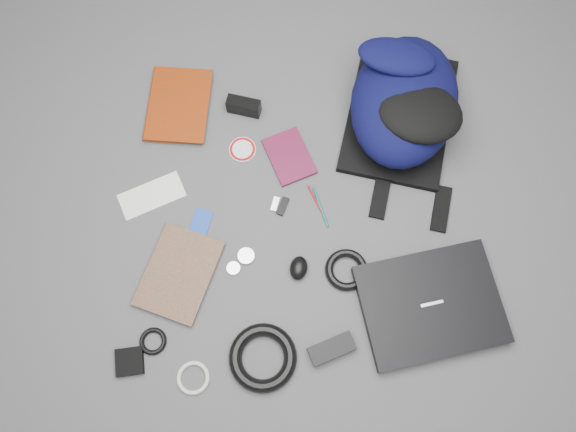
{
  "coord_description": "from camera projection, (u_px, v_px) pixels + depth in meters",
  "views": [
    {
      "loc": [
        -0.04,
        -0.53,
        1.72
      ],
      "look_at": [
        0.0,
        0.0,
        0.02
      ],
      "focal_mm": 35.0,
      "sensor_mm": 36.0,
      "label": 1
    }
  ],
  "objects": [
    {
      "name": "comic_book",
      "position": [
        149.0,
        263.0,
        1.74
      ],
      "size": [
        0.3,
        0.34,
        0.02
      ],
      "primitive_type": "imported",
      "rotation": [
        0.0,
        0.0,
        -0.41
      ],
      "color": "#BD740D",
      "rests_on": "ground"
    },
    {
      "name": "power_brick",
      "position": [
        332.0,
        349.0,
        1.66
      ],
      "size": [
        0.15,
        0.1,
        0.03
      ],
      "primitive_type": "cube",
      "rotation": [
        0.0,
        0.0,
        0.32
      ],
      "color": "black",
      "rests_on": "ground"
    },
    {
      "name": "id_badge",
      "position": [
        201.0,
        223.0,
        1.79
      ],
      "size": [
        0.09,
        0.1,
        0.0
      ],
      "primitive_type": "cube",
      "rotation": [
        0.0,
        0.0,
        -0.34
      ],
      "color": "#163FAB",
      "rests_on": "ground"
    },
    {
      "name": "white_cable_coil",
      "position": [
        193.0,
        378.0,
        1.64
      ],
      "size": [
        0.12,
        0.12,
        0.01
      ],
      "primitive_type": "torus",
      "rotation": [
        0.0,
        0.0,
        0.26
      ],
      "color": "silver",
      "rests_on": "ground"
    },
    {
      "name": "sticker_disc",
      "position": [
        242.0,
        149.0,
        1.87
      ],
      "size": [
        0.1,
        0.1,
        0.0
      ],
      "primitive_type": "cylinder",
      "rotation": [
        0.0,
        0.0,
        -0.07
      ],
      "color": "white",
      "rests_on": "ground"
    },
    {
      "name": "usb_silver",
      "position": [
        275.0,
        204.0,
        1.81
      ],
      "size": [
        0.03,
        0.05,
        0.01
      ],
      "primitive_type": "cube",
      "rotation": [
        0.0,
        0.0,
        -0.34
      ],
      "color": "#B2B2B4",
      "rests_on": "ground"
    },
    {
      "name": "pouch",
      "position": [
        130.0,
        362.0,
        1.65
      ],
      "size": [
        0.09,
        0.09,
        0.02
      ],
      "primitive_type": "cube",
      "rotation": [
        0.0,
        0.0,
        0.06
      ],
      "color": "black",
      "rests_on": "ground"
    },
    {
      "name": "cable_coil",
      "position": [
        346.0,
        270.0,
        1.73
      ],
      "size": [
        0.17,
        0.17,
        0.03
      ],
      "primitive_type": "torus",
      "rotation": [
        0.0,
        0.0,
        -0.39
      ],
      "color": "black",
      "rests_on": "ground"
    },
    {
      "name": "envelope",
      "position": [
        152.0,
        195.0,
        1.82
      ],
      "size": [
        0.23,
        0.16,
        0.0
      ],
      "primitive_type": "cube",
      "rotation": [
        0.0,
        0.0,
        0.36
      ],
      "color": "white",
      "rests_on": "ground"
    },
    {
      "name": "mouse",
      "position": [
        299.0,
        268.0,
        1.73
      ],
      "size": [
        0.07,
        0.09,
        0.04
      ],
      "primitive_type": "ellipsoid",
      "rotation": [
        0.0,
        0.0,
        -0.25
      ],
      "color": "black",
      "rests_on": "ground"
    },
    {
      "name": "textbook_red",
      "position": [
        148.0,
        103.0,
        1.9
      ],
      "size": [
        0.24,
        0.3,
        0.03
      ],
      "primitive_type": "imported",
      "rotation": [
        0.0,
        0.0,
        -0.14
      ],
      "color": "maroon",
      "rests_on": "ground"
    },
    {
      "name": "laptop",
      "position": [
        430.0,
        305.0,
        1.69
      ],
      "size": [
        0.45,
        0.38,
        0.04
      ],
      "primitive_type": "cube",
      "rotation": [
        0.0,
        0.0,
        0.15
      ],
      "color": "black",
      "rests_on": "ground"
    },
    {
      "name": "ground",
      "position": [
        288.0,
        218.0,
        1.8
      ],
      "size": [
        4.0,
        4.0,
        0.0
      ],
      "primitive_type": "plane",
      "color": "#4F4F51",
      "rests_on": "ground"
    },
    {
      "name": "backpack",
      "position": [
        404.0,
        101.0,
        1.8
      ],
      "size": [
        0.5,
        0.61,
        0.22
      ],
      "primitive_type": null,
      "rotation": [
        0.0,
        0.0,
        -0.29
      ],
      "color": "black",
      "rests_on": "ground"
    },
    {
      "name": "compact_camera",
      "position": [
        244.0,
        106.0,
        1.88
      ],
      "size": [
        0.12,
        0.07,
        0.06
      ],
      "primitive_type": "cube",
      "rotation": [
        0.0,
        0.0,
        -0.3
      ],
      "color": "black",
      "rests_on": "ground"
    },
    {
      "name": "pen_teal",
      "position": [
        321.0,
        207.0,
        1.8
      ],
      "size": [
        0.04,
        0.14,
        0.01
      ],
      "primitive_type": "cylinder",
      "rotation": [
        1.57,
        0.0,
        0.25
      ],
      "color": "#0A625D",
      "rests_on": "ground"
    },
    {
      "name": "headphone_right",
      "position": [
        246.0,
        256.0,
        1.75
      ],
      "size": [
        0.07,
        0.07,
        0.01
      ],
      "primitive_type": "cylinder",
      "rotation": [
        0.0,
        0.0,
        -0.35
      ],
      "color": "silver",
      "rests_on": "ground"
    },
    {
      "name": "usb_black",
      "position": [
        283.0,
        206.0,
        1.8
      ],
      "size": [
        0.05,
        0.07,
        0.01
      ],
      "primitive_type": "cube",
      "rotation": [
        0.0,
        0.0,
        -0.43
      ],
      "color": "black",
      "rests_on": "ground"
    },
    {
      "name": "dvd_case",
      "position": [
        289.0,
        157.0,
        1.85
      ],
      "size": [
        0.18,
        0.21,
        0.01
      ],
      "primitive_type": "cube",
      "rotation": [
        0.0,
        0.0,
        0.34
      ],
      "color": "#4A0E25",
      "rests_on": "ground"
    },
    {
      "name": "headphone_left",
      "position": [
        234.0,
        268.0,
        1.74
      ],
      "size": [
        0.05,
        0.05,
        0.01
      ],
      "primitive_type": "cylinder",
      "rotation": [
        0.0,
        0.0,
        0.32
      ],
      "color": "silver",
      "rests_on": "ground"
    },
    {
      "name": "pen_red",
      "position": [
        317.0,
        202.0,
        1.81
      ],
      "size": [
        0.05,
        0.12,
        0.01
      ],
      "primitive_type": "cylinder",
      "rotation": [
        1.57,
        0.0,
        0.39
      ],
      "color": "maroon",
      "rests_on": "ground"
    },
    {
      "name": "power_cord_coil",
      "position": [
        263.0,
        358.0,
        1.65
      ],
      "size": [
        0.22,
        0.22,
        0.04
      ],
      "primitive_type": "torus",
      "rotation": [
        0.0,
        0.0,
        0.11
      ],
      "color": "black",
      "rests_on": "ground"
    },
    {
      "name": "earbud_coil",
      "position": [
        153.0,
        341.0,
        1.67
      ],
      "size": [
        0.1,
        0.1,
        0.02
      ],
      "primitive_type": "torus",
      "rotation": [
        0.0,
        0.0,
        0.32
      ],
      "color": "black",
      "rests_on": "ground"
    }
  ]
}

